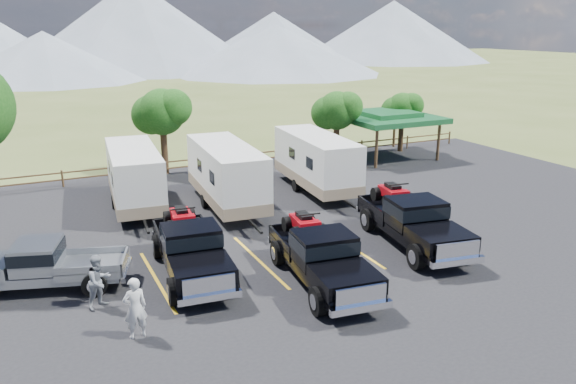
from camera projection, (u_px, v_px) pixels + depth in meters
name	position (u px, v px, depth m)	size (l,w,h in m)	color
ground	(358.00, 294.00, 19.20)	(320.00, 320.00, 0.00)	#475524
asphalt_lot	(317.00, 262.00, 21.79)	(44.00, 34.00, 0.04)	black
stall_lines	(305.00, 252.00, 22.64)	(12.12, 5.50, 0.01)	gold
tree_ne_a	(337.00, 111.00, 36.63)	(3.11, 2.92, 4.76)	#322313
tree_ne_b	(402.00, 109.00, 40.07)	(2.77, 2.59, 4.27)	#322313
tree_north	(161.00, 112.00, 33.71)	(3.46, 3.24, 5.25)	#322313
rail_fence	(229.00, 160.00, 35.85)	(36.12, 0.12, 1.00)	brown
pavilion	(387.00, 117.00, 38.48)	(6.20, 6.20, 3.22)	brown
mountain_range	(22.00, 31.00, 105.45)	(209.00, 71.00, 20.00)	slate
rig_left	(190.00, 247.00, 20.44)	(2.78, 6.63, 2.16)	black
rig_center	(321.00, 255.00, 19.79)	(2.85, 6.64, 2.15)	black
rig_right	(412.00, 219.00, 23.22)	(3.20, 7.04, 2.27)	black
trailer_left	(134.00, 177.00, 27.79)	(2.90, 8.74, 3.02)	silver
trailer_center	(226.00, 175.00, 27.86)	(2.87, 9.11, 3.16)	silver
trailer_right	(316.00, 162.00, 30.66)	(2.92, 8.96, 3.10)	silver
pickup_silver	(43.00, 265.00, 19.29)	(6.03, 3.43, 1.72)	gray
person_a	(135.00, 308.00, 16.24)	(0.69, 0.45, 1.90)	silver
person_b	(99.00, 281.00, 18.05)	(0.87, 0.68, 1.79)	gray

